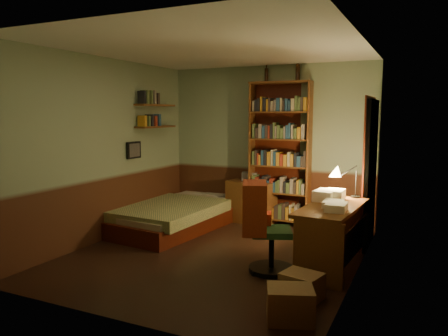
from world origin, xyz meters
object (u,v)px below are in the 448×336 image
at_px(desk, 331,236).
at_px(cardboard_box_b, 302,286).
at_px(bed, 176,206).
at_px(office_chair, 272,227).
at_px(mini_stereo, 250,176).
at_px(cardboard_box_a, 290,304).
at_px(dresser, 251,202).
at_px(desk_lamp, 356,172).
at_px(bookshelf, 280,154).

distance_m(desk, cardboard_box_b, 1.08).
relative_size(bed, cardboard_box_b, 6.27).
relative_size(desk, office_chair, 1.31).
relative_size(mini_stereo, cardboard_box_a, 0.63).
distance_m(desk, office_chair, 0.76).
relative_size(office_chair, cardboard_box_b, 2.85).
bearing_deg(cardboard_box_a, mini_stereo, 117.65).
distance_m(dresser, office_chair, 2.31).
distance_m(desk, desk_lamp, 0.97).
relative_size(desk, cardboard_box_b, 3.73).
bearing_deg(cardboard_box_b, desk_lamp, 82.29).
height_order(bookshelf, desk, bookshelf).
distance_m(bookshelf, desk_lamp, 1.70).
xyz_separation_m(bed, cardboard_box_a, (2.60, -2.33, -0.19)).
bearing_deg(desk, cardboard_box_a, -86.79).
distance_m(bed, dresser, 1.26).
xyz_separation_m(dresser, bookshelf, (0.46, 0.08, 0.81)).
relative_size(bed, dresser, 2.95).
height_order(dresser, cardboard_box_a, dresser).
xyz_separation_m(bookshelf, office_chair, (0.61, -2.13, -0.63)).
xyz_separation_m(dresser, cardboard_box_a, (1.62, -3.13, -0.20)).
relative_size(bookshelf, desk_lamp, 3.49).
height_order(bed, bookshelf, bookshelf).
bearing_deg(office_chair, desk_lamp, 33.63).
bearing_deg(desk, office_chair, -137.32).
bearing_deg(office_chair, bed, 126.31).
bearing_deg(dresser, cardboard_box_a, -52.93).
relative_size(desk_lamp, cardboard_box_b, 1.81).
xyz_separation_m(desk_lamp, cardboard_box_a, (-0.20, -2.19, -0.92)).
distance_m(bed, office_chair, 2.40).
xyz_separation_m(bed, desk, (2.63, -0.79, 0.03)).
xyz_separation_m(mini_stereo, cardboard_box_b, (1.67, -2.76, -0.63)).
xyz_separation_m(desk_lamp, cardboard_box_b, (-0.23, -1.69, -0.94)).
bearing_deg(desk, cardboard_box_b, -89.15).
distance_m(mini_stereo, cardboard_box_b, 3.29).
height_order(mini_stereo, desk, mini_stereo).
height_order(desk, cardboard_box_a, desk).
relative_size(bed, cardboard_box_a, 5.75).
bearing_deg(cardboard_box_b, mini_stereo, 121.21).
height_order(desk, desk_lamp, desk_lamp).
height_order(office_chair, cardboard_box_a, office_chair).
relative_size(dresser, cardboard_box_a, 1.95).
bearing_deg(cardboard_box_b, cardboard_box_a, -86.25).
xyz_separation_m(dresser, mini_stereo, (-0.08, 0.13, 0.42)).
distance_m(mini_stereo, bookshelf, 0.67).
bearing_deg(bookshelf, cardboard_box_b, -70.42).
bearing_deg(bed, desk_lamp, 3.24).
bearing_deg(desk_lamp, mini_stereo, 163.68).
bearing_deg(cardboard_box_b, dresser, 121.13).
relative_size(bookshelf, cardboard_box_a, 5.78).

